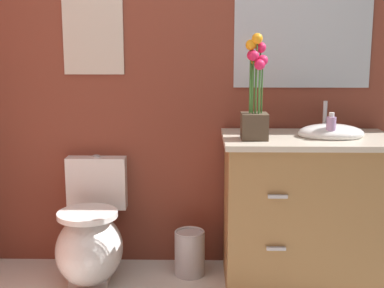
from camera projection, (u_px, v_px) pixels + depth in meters
name	position (u px, v px, depth m)	size (l,w,h in m)	color
wall_back	(216.00, 62.00, 3.16)	(3.96, 0.05, 2.50)	brown
toilet	(91.00, 239.00, 3.07)	(0.38, 0.59, 0.69)	white
vanity_cabinet	(306.00, 209.00, 2.98)	(0.94, 0.56, 1.04)	#9E7242
flower_vase	(255.00, 101.00, 2.79)	(0.14, 0.14, 0.56)	#4C3D2D
soap_bottle	(331.00, 128.00, 2.81)	(0.05, 0.05, 0.15)	#B28CBF
trash_bin	(190.00, 252.00, 3.15)	(0.18, 0.18, 0.27)	#B7B7BC
wall_poster	(93.00, 32.00, 3.11)	(0.36, 0.01, 0.49)	beige
wall_mirror	(303.00, 27.00, 3.08)	(0.80, 0.01, 0.70)	#B2BCC6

